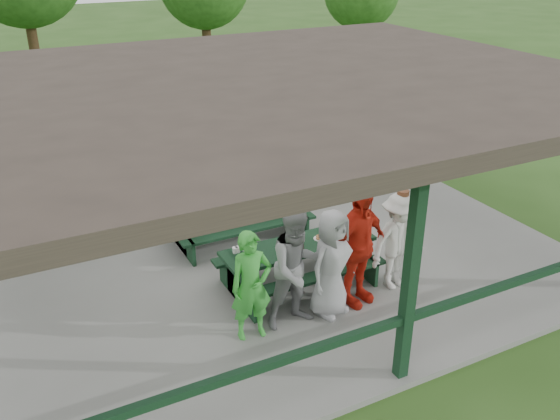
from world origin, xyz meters
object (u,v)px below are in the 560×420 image
spectator_blue (149,184)px  pickup_truck (164,106)px  contestant_red (358,247)px  spectator_grey (312,167)px  picnic_table_near (298,259)px  contestant_green (251,286)px  picnic_table_far (238,214)px  farm_trailer (121,111)px  contestant_white_fedora (398,241)px  contestant_grey_left (297,268)px  spectator_lblue (226,187)px  contestant_grey_mid (332,263)px

spectator_blue → pickup_truck: 6.28m
contestant_red → spectator_blue: (-2.07, 4.30, -0.17)m
spectator_blue → spectator_grey: spectator_blue is taller
picnic_table_near → contestant_green: contestant_green is taller
picnic_table_far → spectator_grey: 2.35m
spectator_blue → farm_trailer: spectator_blue is taller
contestant_red → picnic_table_far: bearing=90.4°
pickup_truck → picnic_table_near: bearing=163.4°
contestant_white_fedora → contestant_green: bearing=176.9°
contestant_green → contestant_grey_left: contestant_grey_left is taller
spectator_blue → pickup_truck: spectator_blue is taller
spectator_blue → picnic_table_near: bearing=134.7°
picnic_table_near → spectator_lblue: 2.80m
contestant_white_fedora → spectator_grey: 3.75m
picnic_table_far → contestant_grey_mid: 2.97m
farm_trailer → pickup_truck: bearing=-18.0°
contestant_grey_left → farm_trailer: contestant_grey_left is taller
spectator_lblue → contestant_white_fedora: bearing=89.0°
spectator_lblue → spectator_blue: size_ratio=0.89×
contestant_red → pickup_truck: (0.03, 10.21, -0.30)m
pickup_truck → contestant_grey_mid: bearing=164.0°
contestant_grey_mid → contestant_white_fedora: 1.36m
picnic_table_far → spectator_blue: bearing=132.4°
contestant_grey_left → contestant_grey_mid: bearing=0.4°
contestant_grey_left → contestant_red: contestant_red is taller
picnic_table_far → spectator_blue: spectator_blue is taller
contestant_green → spectator_grey: bearing=56.2°
picnic_table_far → pickup_truck: 7.39m
contestant_red → contestant_white_fedora: 0.87m
picnic_table_near → pickup_truck: size_ratio=0.45×
contestant_white_fedora → farm_trailer: (-1.95, 10.77, -0.30)m
contestant_green → spectator_grey: 5.00m
farm_trailer → contestant_white_fedora: bearing=-68.0°
contestant_green → contestant_red: (1.82, 0.05, 0.15)m
picnic_table_near → contestant_grey_mid: bearing=-86.9°
spectator_lblue → contestant_green: bearing=48.7°
pickup_truck → farm_trailer: bearing=47.2°
picnic_table_far → picnic_table_near: bearing=-83.7°
contestant_red → spectator_lblue: size_ratio=1.36×
contestant_grey_left → spectator_lblue: 3.76m
contestant_red → spectator_grey: size_ratio=1.34×
contestant_green → spectator_blue: bearing=99.2°
contestant_green → contestant_grey_left: size_ratio=0.88×
picnic_table_near → farm_trailer: bearing=93.1°
picnic_table_near → spectator_blue: size_ratio=1.56×
pickup_truck → contestant_red: bearing=166.8°
contestant_grey_mid → spectator_grey: (1.87, 3.86, -0.12)m
picnic_table_near → contestant_red: bearing=-57.5°
picnic_table_near → spectator_lblue: spectator_lblue is taller
contestant_grey_left → farm_trailer: size_ratio=0.51×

